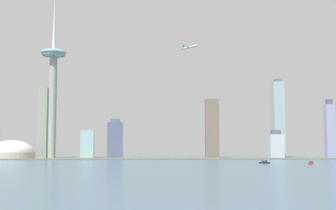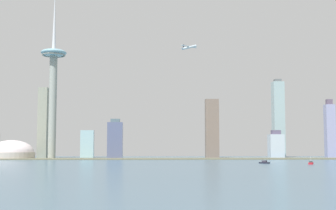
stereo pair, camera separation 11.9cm
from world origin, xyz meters
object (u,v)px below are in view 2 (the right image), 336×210
(skyscraper_2, at_px, (276,146))
(skyscraper_6, at_px, (43,123))
(airplane, at_px, (189,47))
(boat_0, at_px, (264,162))
(skyscraper_7, at_px, (87,145))
(skyscraper_0, at_px, (278,119))
(boat_1, at_px, (311,163))
(stadium_dome, at_px, (11,153))
(skyscraper_5, at_px, (212,128))
(skyscraper_3, at_px, (330,130))
(skyscraper_8, at_px, (115,140))
(observation_tower, at_px, (53,76))

(skyscraper_2, xyz_separation_m, skyscraper_6, (-418.29, 22.32, 40.71))
(airplane, bearing_deg, boat_0, -0.46)
(skyscraper_2, relative_size, boat_0, 3.85)
(airplane, bearing_deg, skyscraper_7, -157.27)
(skyscraper_0, bearing_deg, boat_1, -98.97)
(skyscraper_0, relative_size, boat_1, 8.97)
(stadium_dome, relative_size, boat_0, 5.90)
(skyscraper_0, height_order, skyscraper_6, skyscraper_0)
(skyscraper_5, distance_m, airplane, 198.39)
(skyscraper_3, relative_size, skyscraper_7, 2.21)
(skyscraper_5, bearing_deg, skyscraper_8, -161.32)
(skyscraper_0, xyz_separation_m, skyscraper_2, (-16.76, -40.72, -49.70))
(skyscraper_8, height_order, boat_0, skyscraper_8)
(skyscraper_0, bearing_deg, stadium_dome, -171.38)
(skyscraper_2, bearing_deg, skyscraper_0, 67.63)
(skyscraper_2, bearing_deg, boat_0, -109.12)
(stadium_dome, height_order, skyscraper_7, skyscraper_7)
(skyscraper_6, bearing_deg, skyscraper_2, -3.05)
(observation_tower, relative_size, skyscraper_2, 5.85)
(stadium_dome, relative_size, skyscraper_7, 1.58)
(skyscraper_6, bearing_deg, airplane, -29.45)
(stadium_dome, bearing_deg, skyscraper_5, 9.68)
(observation_tower, relative_size, skyscraper_6, 2.31)
(stadium_dome, distance_m, skyscraper_5, 354.41)
(skyscraper_3, relative_size, skyscraper_5, 1.00)
(skyscraper_3, bearing_deg, observation_tower, -175.45)
(observation_tower, xyz_separation_m, skyscraper_0, (409.37, 64.89, -69.36))
(observation_tower, relative_size, skyscraper_0, 1.98)
(skyscraper_6, relative_size, skyscraper_8, 1.87)
(skyscraper_3, bearing_deg, boat_1, -116.08)
(stadium_dome, bearing_deg, skyscraper_8, 0.10)
(skyscraper_3, xyz_separation_m, skyscraper_6, (-523.48, 6.91, 12.59))
(skyscraper_6, bearing_deg, boat_0, -37.35)
(skyscraper_8, height_order, boat_1, skyscraper_8)
(skyscraper_3, bearing_deg, skyscraper_2, -171.66)
(skyscraper_8, bearing_deg, skyscraper_0, 13.35)
(stadium_dome, distance_m, skyscraper_0, 483.98)
(observation_tower, xyz_separation_m, boat_1, (361.34, -239.22, -140.42))
(skyscraper_5, xyz_separation_m, skyscraper_8, (-174.01, -58.82, -21.99))
(skyscraper_7, relative_size, boat_0, 3.74)
(observation_tower, height_order, stadium_dome, observation_tower)
(skyscraper_2, relative_size, skyscraper_6, 0.39)
(skyscraper_3, bearing_deg, skyscraper_0, 164.03)
(boat_0, bearing_deg, observation_tower, -169.03)
(skyscraper_2, height_order, skyscraper_7, skyscraper_2)
(skyscraper_2, height_order, boat_1, skyscraper_2)
(observation_tower, distance_m, skyscraper_0, 420.25)
(skyscraper_2, height_order, skyscraper_3, skyscraper_3)
(skyscraper_6, xyz_separation_m, boat_1, (387.03, -285.71, -62.07))
(skyscraper_7, height_order, boat_1, skyscraper_7)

